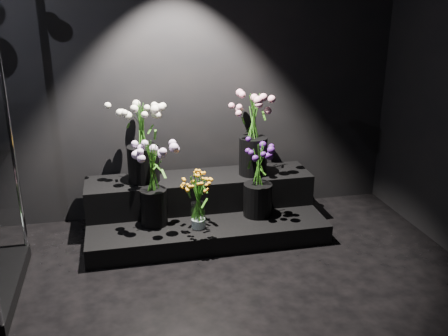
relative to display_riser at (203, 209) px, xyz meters
name	(u,v)px	position (x,y,z in m)	size (l,w,h in m)	color
wall_back	(180,65)	(-0.11, 0.40, 1.21)	(4.00, 4.00, 0.00)	black
display_riser	(203,209)	(0.00, 0.00, 0.00)	(2.01, 0.90, 0.45)	black
bouquet_orange_bells	(198,199)	(-0.09, -0.33, 0.24)	(0.29, 0.29, 0.48)	white
bouquet_lilac	(152,176)	(-0.44, -0.18, 0.41)	(0.42, 0.42, 0.72)	black
bouquet_purple	(258,177)	(0.45, -0.19, 0.33)	(0.34, 0.34, 0.65)	black
bouquet_cream_roses	(142,137)	(-0.49, 0.12, 0.66)	(0.44, 0.44, 0.69)	black
bouquet_pink_roses	(254,129)	(0.48, 0.09, 0.68)	(0.50, 0.50, 0.73)	black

